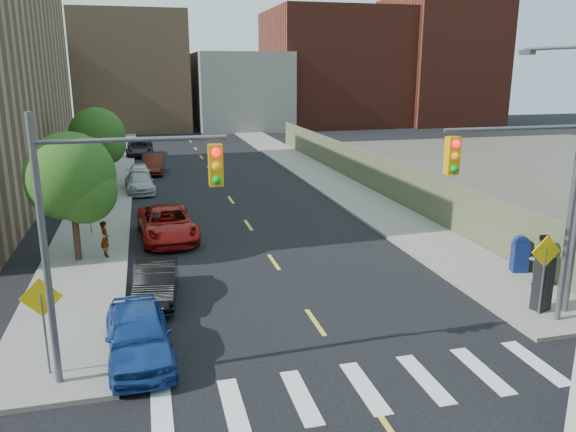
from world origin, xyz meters
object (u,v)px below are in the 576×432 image
parked_car_maroon (153,164)px  mailbox (520,254)px  parked_car_white (140,172)px  parked_car_red (167,224)px  pedestrian_west (105,239)px  pedestrian_east (541,260)px  parked_car_black (156,282)px  parked_car_silver (140,183)px  parked_car_blue (138,334)px  payphone (543,283)px  parked_car_grey (140,148)px

parked_car_maroon → mailbox: size_ratio=3.07×
parked_car_white → mailbox: bearing=-59.9°
parked_car_red → parked_car_maroon: bearing=86.3°
pedestrian_west → pedestrian_east: pedestrian_east is taller
parked_car_black → pedestrian_west: bearing=117.2°
parked_car_white → parked_car_silver: bearing=-91.6°
pedestrian_west → pedestrian_east: bearing=-134.2°
pedestrian_west → pedestrian_east: size_ratio=0.80×
parked_car_black → parked_car_silver: parked_car_black is taller
parked_car_white → parked_car_black: bearing=-90.1°
parked_car_blue → parked_car_white: (0.00, 26.76, -0.11)m
payphone → pedestrian_west: payphone is taller
parked_car_silver → mailbox: 24.49m
parked_car_grey → parked_car_maroon: bearing=-83.2°
parked_car_red → pedestrian_west: 3.64m
parked_car_white → pedestrian_west: (-1.39, -17.64, 0.30)m
parked_car_white → parked_car_maroon: bearing=69.1°
payphone → pedestrian_east: pedestrian_east is taller
parked_car_white → payphone: size_ratio=2.01×
mailbox → payphone: bearing=-100.7°
parked_car_black → pedestrian_east: 14.01m
payphone → pedestrian_west: (-14.37, 9.32, -0.14)m
parked_car_blue → parked_car_red: size_ratio=0.80×
mailbox → pedestrian_east: bearing=-83.5°
pedestrian_west → parked_car_blue: bearing=169.6°
parked_car_red → pedestrian_east: size_ratio=2.80×
parked_car_red → parked_car_grey: (-1.30, 27.80, -0.04)m
parked_car_silver → pedestrian_east: size_ratio=2.25×
parked_car_silver → pedestrian_west: size_ratio=2.82×
parked_car_black → parked_car_white: parked_car_black is taller
parked_car_grey → payphone: payphone is taller
parked_car_blue → parked_car_silver: parked_car_blue is taller
parked_car_maroon → parked_car_blue: bearing=-87.8°
parked_car_maroon → pedestrian_east: bearing=-60.3°
parked_car_maroon → mailbox: mailbox is taller
parked_car_silver → pedestrian_east: bearing=-59.8°
parked_car_red → payphone: (11.68, -11.77, 0.31)m
parked_car_maroon → parked_car_black: bearing=-86.8°
parked_car_red → payphone: payphone is taller
payphone → pedestrian_west: bearing=126.2°
parked_car_white → pedestrian_east: (14.37, -25.06, 0.49)m
pedestrian_west → mailbox: bearing=-129.5°
parked_car_blue → pedestrian_east: bearing=2.7°
parked_car_red → parked_car_maroon: parked_car_red is taller
parked_car_red → pedestrian_east: pedestrian_east is taller
parked_car_red → pedestrian_west: pedestrian_west is taller
parked_car_black → mailbox: 14.03m
parked_car_silver → parked_car_grey: bearing=86.0°
parked_car_silver → pedestrian_east: pedestrian_east is taller
parked_car_white → parked_car_blue: bearing=-91.6°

